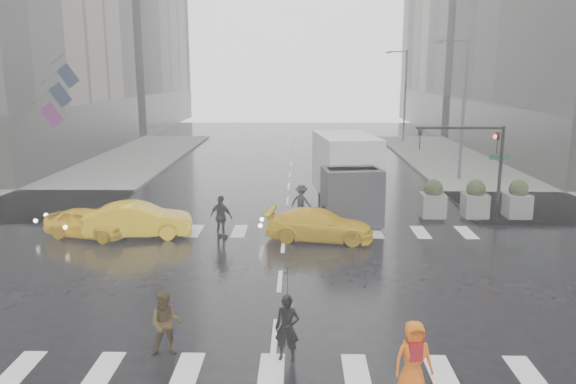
{
  "coord_description": "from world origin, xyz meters",
  "views": [
    {
      "loc": [
        0.63,
        -17.88,
        6.94
      ],
      "look_at": [
        0.24,
        2.0,
        2.65
      ],
      "focal_mm": 35.0,
      "sensor_mm": 36.0,
      "label": 1
    }
  ],
  "objects_px": {
    "pedestrian_orange": "(413,359)",
    "box_truck": "(347,173)",
    "traffic_signal_pole": "(480,154)",
    "pedestrian_brown": "(166,323)",
    "taxi_mid": "(138,220)",
    "taxi_front": "(88,223)"
  },
  "relations": [
    {
      "from": "box_truck",
      "to": "traffic_signal_pole",
      "type": "bearing_deg",
      "value": -22.24
    },
    {
      "from": "taxi_front",
      "to": "pedestrian_brown",
      "type": "bearing_deg",
      "value": -133.38
    },
    {
      "from": "traffic_signal_pole",
      "to": "pedestrian_brown",
      "type": "distance_m",
      "value": 17.67
    },
    {
      "from": "traffic_signal_pole",
      "to": "pedestrian_orange",
      "type": "distance_m",
      "value": 16.11
    },
    {
      "from": "traffic_signal_pole",
      "to": "pedestrian_orange",
      "type": "relative_size",
      "value": 2.58
    },
    {
      "from": "pedestrian_orange",
      "to": "box_truck",
      "type": "distance_m",
      "value": 16.39
    },
    {
      "from": "pedestrian_orange",
      "to": "taxi_mid",
      "type": "relative_size",
      "value": 0.39
    },
    {
      "from": "traffic_signal_pole",
      "to": "taxi_front",
      "type": "xyz_separation_m",
      "value": [
        -17.36,
        -3.03,
        -2.58
      ]
    },
    {
      "from": "pedestrian_brown",
      "to": "taxi_mid",
      "type": "relative_size",
      "value": 0.37
    },
    {
      "from": "traffic_signal_pole",
      "to": "pedestrian_brown",
      "type": "height_order",
      "value": "traffic_signal_pole"
    },
    {
      "from": "pedestrian_brown",
      "to": "taxi_mid",
      "type": "xyz_separation_m",
      "value": [
        -3.55,
        10.13,
        -0.1
      ]
    },
    {
      "from": "box_truck",
      "to": "taxi_mid",
      "type": "bearing_deg",
      "value": -161.92
    },
    {
      "from": "taxi_front",
      "to": "box_truck",
      "type": "bearing_deg",
      "value": -51.14
    },
    {
      "from": "traffic_signal_pole",
      "to": "taxi_mid",
      "type": "bearing_deg",
      "value": -169.07
    },
    {
      "from": "pedestrian_orange",
      "to": "box_truck",
      "type": "xyz_separation_m",
      "value": [
        -0.08,
        16.35,
        1.14
      ]
    },
    {
      "from": "taxi_mid",
      "to": "pedestrian_orange",
      "type": "bearing_deg",
      "value": -149.6
    },
    {
      "from": "taxi_front",
      "to": "taxi_mid",
      "type": "xyz_separation_m",
      "value": [
        2.16,
        0.09,
        0.1
      ]
    },
    {
      "from": "traffic_signal_pole",
      "to": "pedestrian_brown",
      "type": "bearing_deg",
      "value": -131.74
    },
    {
      "from": "taxi_front",
      "to": "box_truck",
      "type": "xyz_separation_m",
      "value": [
        11.39,
        4.57,
        1.38
      ]
    },
    {
      "from": "traffic_signal_pole",
      "to": "box_truck",
      "type": "relative_size",
      "value": 0.63
    },
    {
      "from": "pedestrian_orange",
      "to": "taxi_front",
      "type": "relative_size",
      "value": 0.47
    },
    {
      "from": "traffic_signal_pole",
      "to": "pedestrian_brown",
      "type": "xyz_separation_m",
      "value": [
        -11.66,
        -13.07,
        -2.39
      ]
    }
  ]
}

